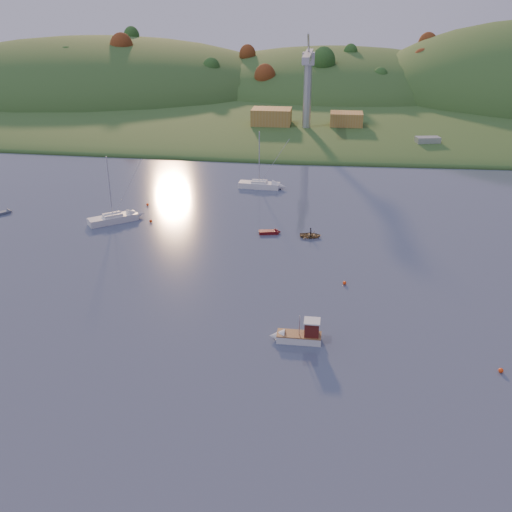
# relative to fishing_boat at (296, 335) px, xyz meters

# --- Properties ---
(ground) EXTENTS (500.00, 500.00, 0.00)m
(ground) POSITION_rel_fishing_boat_xyz_m (-5.82, -14.90, -0.82)
(ground) COLOR #344355
(ground) RESTS_ON ground
(far_shore) EXTENTS (620.00, 220.00, 1.50)m
(far_shore) POSITION_rel_fishing_boat_xyz_m (-5.82, 215.10, -0.82)
(far_shore) COLOR #2D5321
(far_shore) RESTS_ON ground
(shore_slope) EXTENTS (640.00, 150.00, 7.00)m
(shore_slope) POSITION_rel_fishing_boat_xyz_m (-5.82, 150.10, -0.82)
(shore_slope) COLOR #2D5321
(shore_slope) RESTS_ON ground
(hill_left) EXTENTS (170.00, 140.00, 44.00)m
(hill_left) POSITION_rel_fishing_boat_xyz_m (-95.82, 185.10, -0.82)
(hill_left) COLOR #2D5321
(hill_left) RESTS_ON ground
(hill_center) EXTENTS (140.00, 120.00, 36.00)m
(hill_center) POSITION_rel_fishing_boat_xyz_m (4.18, 195.10, -0.82)
(hill_center) COLOR #2D5321
(hill_center) RESTS_ON ground
(hillside_trees) EXTENTS (280.00, 50.00, 32.00)m
(hillside_trees) POSITION_rel_fishing_boat_xyz_m (-5.82, 170.10, -0.82)
(hillside_trees) COLOR #1B4D1B
(hillside_trees) RESTS_ON ground
(wharf) EXTENTS (42.00, 16.00, 2.40)m
(wharf) POSITION_rel_fishing_boat_xyz_m (-0.82, 107.10, 0.38)
(wharf) COLOR slate
(wharf) RESTS_ON ground
(shed_west) EXTENTS (11.00, 8.00, 4.80)m
(shed_west) POSITION_rel_fishing_boat_xyz_m (-13.82, 108.10, 3.98)
(shed_west) COLOR #AA7C38
(shed_west) RESTS_ON wharf
(shed_east) EXTENTS (9.00, 7.00, 4.00)m
(shed_east) POSITION_rel_fishing_boat_xyz_m (7.18, 109.10, 3.58)
(shed_east) COLOR #AA7C38
(shed_east) RESTS_ON wharf
(dock_crane) EXTENTS (3.20, 28.00, 20.30)m
(dock_crane) POSITION_rel_fishing_boat_xyz_m (-3.82, 103.49, 16.36)
(dock_crane) COLOR #B7B7BC
(dock_crane) RESTS_ON wharf
(fishing_boat) EXTENTS (5.81, 1.87, 3.70)m
(fishing_boat) POSITION_rel_fishing_boat_xyz_m (0.00, 0.00, 0.00)
(fishing_boat) COLOR silver
(fishing_boat) RESTS_ON ground
(sailboat_near) EXTENTS (8.07, 7.11, 11.54)m
(sailboat_near) POSITION_rel_fishing_boat_xyz_m (-33.47, 33.56, -0.07)
(sailboat_near) COLOR silver
(sailboat_near) RESTS_ON ground
(sailboat_far) EXTENTS (8.43, 3.12, 11.47)m
(sailboat_far) POSITION_rel_fishing_boat_xyz_m (-10.99, 56.39, -0.07)
(sailboat_far) COLOR silver
(sailboat_far) RESTS_ON ground
(canoe) EXTENTS (3.55, 2.60, 0.72)m
(canoe) POSITION_rel_fishing_boat_xyz_m (0.44, 31.01, -0.46)
(canoe) COLOR #90794F
(canoe) RESTS_ON ground
(paddler) EXTENTS (0.35, 0.52, 1.39)m
(paddler) POSITION_rel_fishing_boat_xyz_m (0.44, 31.01, -0.12)
(paddler) COLOR black
(paddler) RESTS_ON ground
(red_tender) EXTENTS (3.80, 1.94, 1.23)m
(red_tender) POSITION_rel_fishing_boat_xyz_m (-5.76, 31.83, -0.56)
(red_tender) COLOR #5C0D10
(red_tender) RESTS_ON ground
(grey_dinghy) EXTENTS (2.64, 2.89, 1.07)m
(grey_dinghy) POSITION_rel_fishing_boat_xyz_m (-54.12, 35.62, -0.60)
(grey_dinghy) COLOR slate
(grey_dinghy) RESTS_ON ground
(work_vessel) EXTENTS (14.52, 7.60, 3.55)m
(work_vessel) POSITION_rel_fishing_boat_xyz_m (27.35, 93.10, 0.45)
(work_vessel) COLOR slate
(work_vessel) RESTS_ON ground
(buoy_0) EXTENTS (0.50, 0.50, 0.50)m
(buoy_0) POSITION_rel_fishing_boat_xyz_m (21.19, -3.27, -0.57)
(buoy_0) COLOR #F93F0D
(buoy_0) RESTS_ON ground
(buoy_1) EXTENTS (0.50, 0.50, 0.50)m
(buoy_1) POSITION_rel_fishing_boat_xyz_m (5.63, 14.73, -0.57)
(buoy_1) COLOR #F93F0D
(buoy_1) RESTS_ON ground
(buoy_2) EXTENTS (0.50, 0.50, 0.50)m
(buoy_2) POSITION_rel_fishing_boat_xyz_m (-30.22, 42.74, -0.57)
(buoy_2) COLOR #F93F0D
(buoy_2) RESTS_ON ground
(buoy_3) EXTENTS (0.50, 0.50, 0.50)m
(buoy_3) POSITION_rel_fishing_boat_xyz_m (-27.05, 34.32, -0.57)
(buoy_3) COLOR #F93F0D
(buoy_3) RESTS_ON ground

